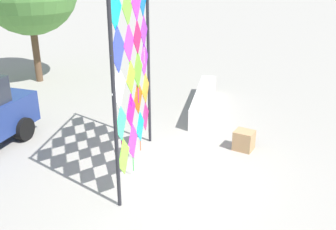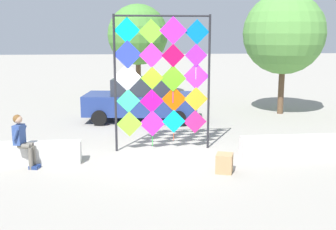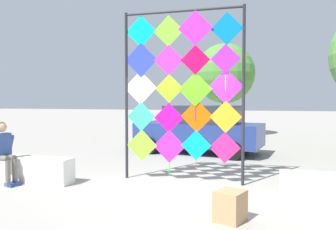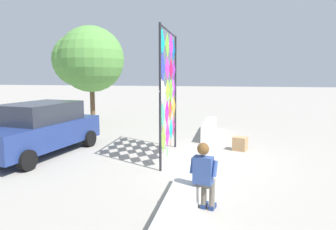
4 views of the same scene
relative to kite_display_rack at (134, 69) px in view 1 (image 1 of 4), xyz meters
The scene contains 4 objects.
ground 2.38m from the kite_display_rack, 96.95° to the right, with size 120.00×120.00×0.00m, color #9E998E.
plaza_ledge_right 4.50m from the kite_display_rack, 15.36° to the right, with size 3.42×0.48×0.59m, color silver.
kite_display_rack is the anchor object (origin of this frame).
cardboard_box_large 3.39m from the kite_display_rack, 58.80° to the right, with size 0.41×0.46×0.48m, color tan.
Camera 1 is at (-7.23, -1.44, 4.38)m, focal length 41.62 mm.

